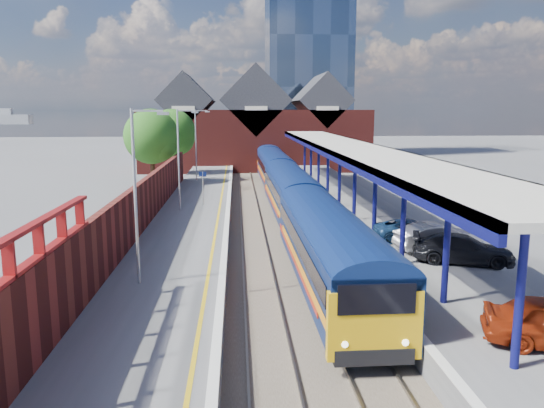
{
  "coord_description": "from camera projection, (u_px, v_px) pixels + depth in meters",
  "views": [
    {
      "loc": [
        -2.48,
        -14.97,
        7.91
      ],
      "look_at": [
        -0.48,
        15.01,
        2.6
      ],
      "focal_mm": 35.0,
      "sensor_mm": 36.0,
      "label": 1
    }
  ],
  "objects": [
    {
      "name": "ground",
      "position": [
        266.0,
        203.0,
        45.72
      ],
      "size": [
        240.0,
        240.0,
        0.0
      ],
      "primitive_type": "plane",
      "color": "#5B5B5E",
      "rests_on": "ground"
    },
    {
      "name": "ballast_bed",
      "position": [
        274.0,
        228.0,
        35.89
      ],
      "size": [
        6.0,
        76.0,
        0.06
      ],
      "primitive_type": "cube",
      "color": "#473D33",
      "rests_on": "ground"
    },
    {
      "name": "rails",
      "position": [
        274.0,
        227.0,
        35.88
      ],
      "size": [
        4.51,
        76.0,
        0.14
      ],
      "color": "slate",
      "rests_on": "ground"
    },
    {
      "name": "left_platform",
      "position": [
        192.0,
        223.0,
        35.45
      ],
      "size": [
        5.0,
        76.0,
        1.0
      ],
      "primitive_type": "cube",
      "color": "#565659",
      "rests_on": "ground"
    },
    {
      "name": "right_platform",
      "position": [
        362.0,
        220.0,
        36.2
      ],
      "size": [
        6.0,
        76.0,
        1.0
      ],
      "primitive_type": "cube",
      "color": "#565659",
      "rests_on": "ground"
    },
    {
      "name": "coping_left",
      "position": [
        227.0,
        215.0,
        35.51
      ],
      "size": [
        0.3,
        76.0,
        0.05
      ],
      "primitive_type": "cube",
      "color": "silver",
      "rests_on": "left_platform"
    },
    {
      "name": "coping_right",
      "position": [
        320.0,
        213.0,
        35.93
      ],
      "size": [
        0.3,
        76.0,
        0.05
      ],
      "primitive_type": "cube",
      "color": "silver",
      "rests_on": "right_platform"
    },
    {
      "name": "yellow_line",
      "position": [
        218.0,
        215.0,
        35.48
      ],
      "size": [
        0.14,
        76.0,
        0.01
      ],
      "primitive_type": "cube",
      "color": "yellow",
      "rests_on": "left_platform"
    },
    {
      "name": "train",
      "position": [
        281.0,
        176.0,
        47.59
      ],
      "size": [
        2.95,
        65.92,
        3.45
      ],
      "color": "#0B1E50",
      "rests_on": "ground"
    },
    {
      "name": "canopy",
      "position": [
        350.0,
        149.0,
        37.26
      ],
      "size": [
        4.5,
        52.0,
        4.48
      ],
      "color": "#0D0F51",
      "rests_on": "right_platform"
    },
    {
      "name": "lamp_post_b",
      "position": [
        138.0,
        186.0,
        20.86
      ],
      "size": [
        1.48,
        0.18,
        7.0
      ],
      "color": "#A5A8AA",
      "rests_on": "left_platform"
    },
    {
      "name": "lamp_post_c",
      "position": [
        180.0,
        153.0,
        36.58
      ],
      "size": [
        1.48,
        0.18,
        7.0
      ],
      "color": "#A5A8AA",
      "rests_on": "left_platform"
    },
    {
      "name": "lamp_post_d",
      "position": [
        197.0,
        140.0,
        52.3
      ],
      "size": [
        1.48,
        0.18,
        7.0
      ],
      "color": "#A5A8AA",
      "rests_on": "left_platform"
    },
    {
      "name": "platform_sign",
      "position": [
        203.0,
        182.0,
        39.03
      ],
      "size": [
        0.55,
        0.08,
        2.5
      ],
      "color": "#A5A8AA",
      "rests_on": "left_platform"
    },
    {
      "name": "brick_wall",
      "position": [
        133.0,
        213.0,
        28.59
      ],
      "size": [
        0.35,
        50.0,
        3.86
      ],
      "color": "maroon",
      "rests_on": "left_platform"
    },
    {
      "name": "station_building",
      "position": [
        255.0,
        129.0,
        72.28
      ],
      "size": [
        30.0,
        12.12,
        13.78
      ],
      "color": "maroon",
      "rests_on": "ground"
    },
    {
      "name": "glass_tower",
      "position": [
        307.0,
        39.0,
        91.99
      ],
      "size": [
        14.2,
        14.2,
        40.3
      ],
      "color": "#425672",
      "rests_on": "ground"
    },
    {
      "name": "tree_near",
      "position": [
        153.0,
        138.0,
        49.92
      ],
      "size": [
        5.2,
        5.2,
        8.1
      ],
      "color": "#382314",
      "rests_on": "ground"
    },
    {
      "name": "tree_far",
      "position": [
        174.0,
        134.0,
        57.84
      ],
      "size": [
        5.2,
        5.2,
        8.1
      ],
      "color": "#382314",
      "rests_on": "ground"
    },
    {
      "name": "parked_car_silver",
      "position": [
        437.0,
        237.0,
        26.4
      ],
      "size": [
        4.43,
        2.2,
        1.39
      ],
      "primitive_type": "imported",
      "rotation": [
        0.0,
        0.0,
        1.75
      ],
      "color": "silver",
      "rests_on": "right_platform"
    },
    {
      "name": "parked_car_dark",
      "position": [
        463.0,
        249.0,
        24.28
      ],
      "size": [
        4.84,
        3.17,
        1.3
      ],
      "primitive_type": "imported",
      "rotation": [
        0.0,
        0.0,
        1.24
      ],
      "color": "black",
      "rests_on": "right_platform"
    },
    {
      "name": "parked_car_blue",
      "position": [
        412.0,
        230.0,
        28.55
      ],
      "size": [
        4.08,
        1.91,
        1.13
      ],
      "primitive_type": "imported",
      "rotation": [
        0.0,
        0.0,
        1.56
      ],
      "color": "navy",
      "rests_on": "right_platform"
    }
  ]
}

